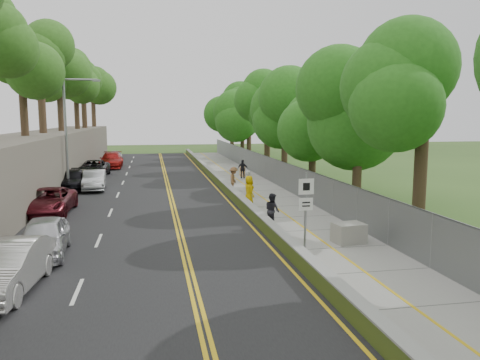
% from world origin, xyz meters
% --- Properties ---
extents(ground, '(140.00, 140.00, 0.00)m').
position_xyz_m(ground, '(0.00, 0.00, 0.00)').
color(ground, '#33511E').
rests_on(ground, ground).
extents(road, '(11.20, 66.00, 0.04)m').
position_xyz_m(road, '(-5.40, 15.00, 0.02)').
color(road, black).
rests_on(road, ground).
extents(sidewalk, '(4.20, 66.00, 0.05)m').
position_xyz_m(sidewalk, '(2.55, 15.00, 0.03)').
color(sidewalk, gray).
rests_on(sidewalk, ground).
extents(jersey_barrier, '(0.42, 66.00, 0.60)m').
position_xyz_m(jersey_barrier, '(0.25, 15.00, 0.30)').
color(jersey_barrier, '#9DD230').
rests_on(jersey_barrier, ground).
extents(rock_embankment, '(5.00, 66.00, 4.00)m').
position_xyz_m(rock_embankment, '(-13.50, 15.00, 2.00)').
color(rock_embankment, '#595147').
rests_on(rock_embankment, ground).
extents(chainlink_fence, '(0.04, 66.00, 2.00)m').
position_xyz_m(chainlink_fence, '(4.65, 15.00, 1.00)').
color(chainlink_fence, slate).
rests_on(chainlink_fence, ground).
extents(trees_embankment, '(6.40, 66.00, 13.00)m').
position_xyz_m(trees_embankment, '(-13.00, 15.00, 10.50)').
color(trees_embankment, '#397321').
rests_on(trees_embankment, rock_embankment).
extents(trees_fenceside, '(7.00, 66.00, 14.00)m').
position_xyz_m(trees_fenceside, '(7.00, 15.00, 7.00)').
color(trees_fenceside, '#2E791E').
rests_on(trees_fenceside, ground).
extents(streetlight, '(2.52, 0.22, 8.00)m').
position_xyz_m(streetlight, '(-10.46, 14.00, 4.64)').
color(streetlight, gray).
rests_on(streetlight, ground).
extents(signpost, '(0.62, 0.09, 3.10)m').
position_xyz_m(signpost, '(1.05, -3.02, 1.96)').
color(signpost, gray).
rests_on(signpost, sidewalk).
extents(construction_barrel, '(0.53, 0.53, 0.86)m').
position_xyz_m(construction_barrel, '(3.00, 20.06, 0.48)').
color(construction_barrel, orange).
rests_on(construction_barrel, sidewalk).
extents(concrete_block, '(1.36, 1.09, 0.83)m').
position_xyz_m(concrete_block, '(3.20, -2.33, 0.47)').
color(concrete_block, gray).
rests_on(concrete_block, sidewalk).
extents(car_0, '(1.98, 4.35, 1.45)m').
position_xyz_m(car_0, '(-9.00, -1.89, 0.76)').
color(car_0, silver).
rests_on(car_0, road).
extents(car_1, '(2.04, 4.76, 1.52)m').
position_xyz_m(car_1, '(-9.25, -5.61, 0.80)').
color(car_1, silver).
rests_on(car_1, road).
extents(car_2, '(2.45, 5.12, 1.41)m').
position_xyz_m(car_2, '(-10.43, 6.21, 0.74)').
color(car_2, '#5B151E').
rests_on(car_2, road).
extents(car_3, '(2.07, 4.90, 1.41)m').
position_xyz_m(car_3, '(-10.60, 15.03, 0.74)').
color(car_3, black).
rests_on(car_3, road).
extents(car_4, '(1.97, 4.27, 1.42)m').
position_xyz_m(car_4, '(-10.31, 15.94, 0.75)').
color(car_4, gray).
rests_on(car_4, road).
extents(car_5, '(1.73, 4.37, 1.42)m').
position_xyz_m(car_5, '(-9.00, 14.62, 0.75)').
color(car_5, '#9A9CA0').
rests_on(car_5, road).
extents(car_6, '(2.63, 5.34, 1.46)m').
position_xyz_m(car_6, '(-9.95, 22.27, 0.77)').
color(car_6, black).
rests_on(car_6, road).
extents(car_7, '(2.24, 5.44, 1.58)m').
position_xyz_m(car_7, '(-9.00, 29.56, 0.83)').
color(car_7, maroon).
rests_on(car_7, road).
extents(car_8, '(1.69, 4.00, 1.35)m').
position_xyz_m(car_8, '(-9.14, 35.95, 0.72)').
color(car_8, silver).
rests_on(car_8, road).
extents(painter_0, '(0.76, 0.99, 1.80)m').
position_xyz_m(painter_0, '(0.75, 6.46, 0.95)').
color(painter_0, '#CA9F05').
rests_on(painter_0, sidewalk).
extents(painter_1, '(0.59, 0.72, 1.70)m').
position_xyz_m(painter_1, '(1.45, 9.94, 0.90)').
color(painter_1, beige).
rests_on(painter_1, sidewalk).
extents(painter_2, '(0.85, 0.96, 1.64)m').
position_xyz_m(painter_2, '(0.75, 1.00, 0.87)').
color(painter_2, black).
rests_on(painter_2, sidewalk).
extents(painter_3, '(0.96, 1.29, 1.77)m').
position_xyz_m(painter_3, '(0.75, 11.71, 0.94)').
color(painter_3, brown).
rests_on(painter_3, sidewalk).
extents(person_far, '(1.01, 0.67, 1.59)m').
position_xyz_m(person_far, '(2.80, 18.86, 0.85)').
color(person_far, black).
rests_on(person_far, sidewalk).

